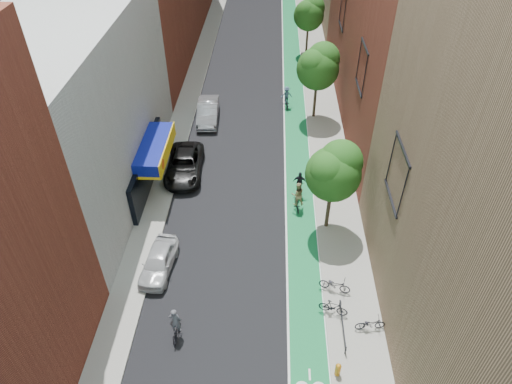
# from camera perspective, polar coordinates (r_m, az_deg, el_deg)

# --- Properties ---
(ground) EXTENTS (160.00, 160.00, 0.00)m
(ground) POSITION_cam_1_polar(r_m,az_deg,el_deg) (24.03, -3.54, -20.88)
(ground) COLOR black
(ground) RESTS_ON ground
(bike_lane) EXTENTS (2.00, 68.00, 0.01)m
(bike_lane) POSITION_cam_1_polar(r_m,az_deg,el_deg) (43.13, 4.86, 10.69)
(bike_lane) COLOR #136E39
(bike_lane) RESTS_ON ground
(sidewalk_left) EXTENTS (2.00, 68.00, 0.15)m
(sidewalk_left) POSITION_cam_1_polar(r_m,az_deg,el_deg) (43.75, -8.57, 10.93)
(sidewalk_left) COLOR gray
(sidewalk_left) RESTS_ON ground
(sidewalk_right) EXTENTS (3.00, 68.00, 0.15)m
(sidewalk_right) POSITION_cam_1_polar(r_m,az_deg,el_deg) (43.30, 8.23, 10.63)
(sidewalk_right) COLOR gray
(sidewalk_right) RESTS_ON ground
(building_left_white) EXTENTS (8.00, 20.00, 12.00)m
(building_left_white) POSITION_cam_1_polar(r_m,az_deg,el_deg) (32.33, -21.81, 9.39)
(building_left_white) COLOR silver
(building_left_white) RESTS_ON ground
(tree_near) EXTENTS (3.40, 3.36, 6.42)m
(tree_near) POSITION_cam_1_polar(r_m,az_deg,el_deg) (27.37, 9.76, 2.70)
(tree_near) COLOR #332619
(tree_near) RESTS_ON ground
(tree_mid) EXTENTS (3.55, 3.53, 6.74)m
(tree_mid) POSITION_cam_1_polar(r_m,az_deg,el_deg) (39.30, 7.83, 15.40)
(tree_mid) COLOR #332619
(tree_mid) RESTS_ON ground
(tree_far) EXTENTS (3.30, 3.25, 6.21)m
(tree_far) POSITION_cam_1_polar(r_m,az_deg,el_deg) (52.46, 6.69, 21.36)
(tree_far) COLOR #332619
(tree_far) RESTS_ON ground
(parked_car_white) EXTENTS (1.98, 4.16, 1.37)m
(parked_car_white) POSITION_cam_1_polar(r_m,az_deg,el_deg) (27.63, -12.09, -8.46)
(parked_car_white) COLOR silver
(parked_car_white) RESTS_ON ground
(parked_car_black) EXTENTS (2.82, 5.68, 1.55)m
(parked_car_black) POSITION_cam_1_polar(r_m,az_deg,el_deg) (34.36, -8.95, 3.38)
(parked_car_black) COLOR black
(parked_car_black) RESTS_ON ground
(parked_car_silver) EXTENTS (2.00, 5.04, 1.63)m
(parked_car_silver) POSITION_cam_1_polar(r_m,az_deg,el_deg) (40.65, -6.03, 9.97)
(parked_car_silver) COLOR #94969C
(parked_car_silver) RESTS_ON ground
(cyclist_lead) EXTENTS (0.62, 1.60, 2.05)m
(cyclist_lead) POSITION_cam_1_polar(r_m,az_deg,el_deg) (24.63, -9.98, -16.32)
(cyclist_lead) COLOR black
(cyclist_lead) RESTS_ON ground
(cyclist_lane_near) EXTENTS (0.97, 1.52, 2.15)m
(cyclist_lane_near) POSITION_cam_1_polar(r_m,az_deg,el_deg) (30.82, 5.19, -0.68)
(cyclist_lane_near) COLOR black
(cyclist_lane_near) RESTS_ON ground
(cyclist_lane_mid) EXTENTS (1.01, 1.65, 1.98)m
(cyclist_lane_mid) POSITION_cam_1_polar(r_m,az_deg,el_deg) (32.05, 5.47, 0.64)
(cyclist_lane_mid) COLOR black
(cyclist_lane_mid) RESTS_ON ground
(cyclist_lane_far) EXTENTS (1.12, 1.91, 1.96)m
(cyclist_lane_far) POSITION_cam_1_polar(r_m,az_deg,el_deg) (42.58, 3.83, 11.62)
(cyclist_lane_far) COLOR black
(cyclist_lane_far) RESTS_ON ground
(parked_bike_near) EXTENTS (1.65, 0.73, 0.84)m
(parked_bike_near) POSITION_cam_1_polar(r_m,az_deg,el_deg) (25.27, 14.09, -15.68)
(parked_bike_near) COLOR black
(parked_bike_near) RESTS_ON sidewalk_right
(parked_bike_mid) EXTENTS (1.65, 0.90, 0.96)m
(parked_bike_mid) POSITION_cam_1_polar(r_m,az_deg,el_deg) (25.41, 9.65, -14.03)
(parked_bike_mid) COLOR black
(parked_bike_mid) RESTS_ON sidewalk_right
(parked_bike_far) EXTENTS (1.89, 1.10, 0.94)m
(parked_bike_far) POSITION_cam_1_polar(r_m,az_deg,el_deg) (26.38, 9.82, -11.33)
(parked_bike_far) COLOR black
(parked_bike_far) RESTS_ON sidewalk_right
(fire_hydrant) EXTENTS (0.29, 0.29, 0.82)m
(fire_hydrant) POSITION_cam_1_polar(r_m,az_deg,el_deg) (23.56, 10.21, -20.96)
(fire_hydrant) COLOR orange
(fire_hydrant) RESTS_ON sidewalk_right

